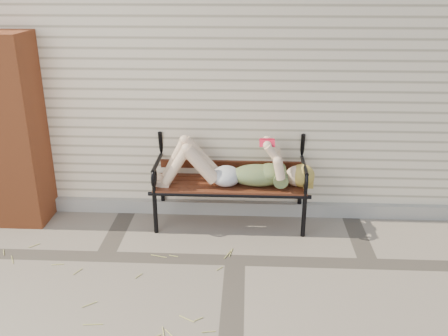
{
  "coord_description": "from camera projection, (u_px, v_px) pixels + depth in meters",
  "views": [
    {
      "loc": [
        0.1,
        -4.05,
        2.54
      ],
      "look_at": [
        -0.14,
        0.67,
        0.67
      ],
      "focal_mm": 40.0,
      "sensor_mm": 36.0,
      "label": 1
    }
  ],
  "objects": [
    {
      "name": "brick_pillar",
      "position": [
        15.0,
        131.0,
        5.13
      ],
      "size": [
        0.5,
        0.5,
        2.0
      ],
      "primitive_type": "cube",
      "color": "#AC4F26",
      "rests_on": "ground"
    },
    {
      "name": "foundation_strip",
      "position": [
        238.0,
        208.0,
        5.57
      ],
      "size": [
        8.0,
        0.1,
        0.15
      ],
      "primitive_type": "cube",
      "color": "#9B948C",
      "rests_on": "ground"
    },
    {
      "name": "ground",
      "position": [
        235.0,
        260.0,
        4.7
      ],
      "size": [
        80.0,
        80.0,
        0.0
      ],
      "primitive_type": "plane",
      "color": "gray",
      "rests_on": "ground"
    },
    {
      "name": "garden_bench",
      "position": [
        231.0,
        166.0,
        5.25
      ],
      "size": [
        1.72,
        0.69,
        1.11
      ],
      "color": "black",
      "rests_on": "ground"
    },
    {
      "name": "straw_scatter",
      "position": [
        32.0,
        295.0,
        4.18
      ],
      "size": [
        2.91,
        1.69,
        0.01
      ],
      "color": "#C6BE60",
      "rests_on": "ground"
    },
    {
      "name": "reading_woman",
      "position": [
        231.0,
        168.0,
        5.11
      ],
      "size": [
        1.63,
        0.37,
        0.51
      ],
      "color": "#0A424C",
      "rests_on": "ground"
    },
    {
      "name": "house_wall",
      "position": [
        242.0,
        51.0,
        6.93
      ],
      "size": [
        8.0,
        4.0,
        3.0
      ],
      "primitive_type": "cube",
      "color": "beige",
      "rests_on": "ground"
    }
  ]
}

